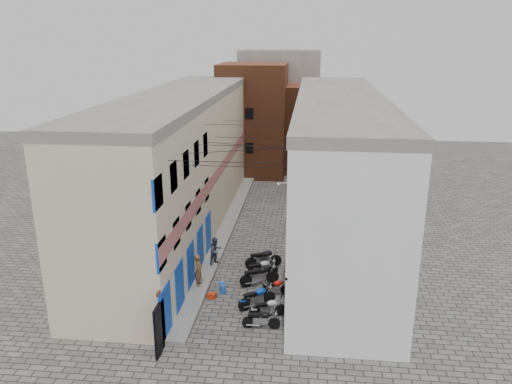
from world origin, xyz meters
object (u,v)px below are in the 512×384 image
(motorcycle_b, at_px, (268,307))
(red_crate, at_px, (212,296))
(person_b, at_px, (216,251))
(water_jug_near, at_px, (223,289))
(motorcycle_e, at_px, (259,274))
(motorcycle_f, at_px, (261,267))
(motorcycle_c, at_px, (257,296))
(motorcycle_d, at_px, (274,287))
(motorcycle_a, at_px, (261,318))
(water_jug_far, at_px, (222,286))
(person_a, at_px, (199,270))
(motorcycle_g, at_px, (263,257))

(motorcycle_b, xyz_separation_m, red_crate, (-2.92, 1.40, -0.38))
(person_b, bearing_deg, water_jug_near, -125.21)
(motorcycle_e, distance_m, water_jug_near, 2.09)
(motorcycle_f, relative_size, red_crate, 4.62)
(motorcycle_c, bearing_deg, water_jug_near, -155.81)
(motorcycle_f, xyz_separation_m, water_jug_near, (-1.74, -2.01, -0.32))
(motorcycle_d, distance_m, motorcycle_e, 1.39)
(motorcycle_a, relative_size, motorcycle_e, 0.81)
(motorcycle_a, bearing_deg, water_jug_far, -146.19)
(person_a, bearing_deg, red_crate, -140.57)
(person_b, bearing_deg, motorcycle_f, -70.08)
(motorcycle_f, distance_m, motorcycle_g, 1.15)
(person_a, height_order, red_crate, person_a)
(motorcycle_a, height_order, motorcycle_g, motorcycle_g)
(motorcycle_g, bearing_deg, person_a, -67.44)
(motorcycle_g, distance_m, person_a, 4.17)
(motorcycle_f, height_order, water_jug_far, motorcycle_f)
(motorcycle_f, bearing_deg, red_crate, -68.21)
(motorcycle_b, distance_m, motorcycle_g, 5.11)
(water_jug_near, distance_m, water_jug_far, 0.35)
(motorcycle_c, bearing_deg, red_crate, -139.19)
(motorcycle_c, height_order, water_jug_far, motorcycle_c)
(motorcycle_e, height_order, person_a, person_a)
(motorcycle_g, bearing_deg, motorcycle_e, -21.00)
(water_jug_near, bearing_deg, motorcycle_g, 61.21)
(motorcycle_a, bearing_deg, motorcycle_e, -174.96)
(motorcycle_b, height_order, water_jug_far, motorcycle_b)
(motorcycle_e, distance_m, motorcycle_g, 2.05)
(motorcycle_b, xyz_separation_m, motorcycle_g, (-0.71, 5.06, 0.10))
(person_a, bearing_deg, water_jug_far, -93.91)
(water_jug_far, bearing_deg, motorcycle_e, 22.91)
(motorcycle_f, xyz_separation_m, person_a, (-3.02, -1.70, 0.53))
(motorcycle_c, distance_m, motorcycle_e, 2.21)
(person_a, height_order, water_jug_far, person_a)
(motorcycle_a, xyz_separation_m, motorcycle_d, (0.36, 2.91, 0.01))
(motorcycle_b, xyz_separation_m, motorcycle_d, (0.15, 1.93, -0.00))
(motorcycle_c, distance_m, motorcycle_d, 1.35)
(motorcycle_d, xyz_separation_m, motorcycle_f, (-0.85, 1.99, 0.05))
(motorcycle_g, distance_m, water_jug_near, 3.62)
(motorcycle_g, xyz_separation_m, person_b, (-2.63, -0.32, 0.42))
(motorcycle_d, height_order, motorcycle_e, motorcycle_e)
(person_b, relative_size, water_jug_far, 3.41)
(motorcycle_d, distance_m, motorcycle_f, 2.17)
(motorcycle_a, distance_m, person_a, 4.78)
(person_a, bearing_deg, motorcycle_d, -99.30)
(motorcycle_f, distance_m, water_jug_far, 2.52)
(water_jug_far, bearing_deg, motorcycle_a, -54.12)
(motorcycle_c, relative_size, motorcycle_f, 1.04)
(motorcycle_e, height_order, red_crate, motorcycle_e)
(water_jug_far, relative_size, red_crate, 1.11)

